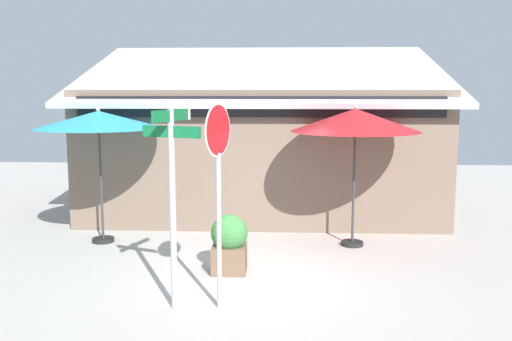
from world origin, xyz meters
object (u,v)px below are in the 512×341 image
(stop_sign, at_px, (218,169))
(patio_umbrella_crimson_center, at_px, (355,121))
(sidewalk_planter, at_px, (229,243))
(street_sign_post, at_px, (172,186))
(patio_umbrella_teal_left, at_px, (99,121))

(stop_sign, bearing_deg, patio_umbrella_crimson_center, 55.55)
(patio_umbrella_crimson_center, bearing_deg, stop_sign, -124.45)
(patio_umbrella_crimson_center, bearing_deg, sidewalk_planter, -142.77)
(street_sign_post, relative_size, sidewalk_planter, 2.85)
(stop_sign, bearing_deg, sidewalk_planter, 90.33)
(patio_umbrella_teal_left, relative_size, sidewalk_planter, 2.74)
(patio_umbrella_teal_left, height_order, patio_umbrella_crimson_center, patio_umbrella_crimson_center)
(stop_sign, distance_m, sidewalk_planter, 2.18)
(street_sign_post, relative_size, patio_umbrella_crimson_center, 1.02)
(patio_umbrella_crimson_center, height_order, sidewalk_planter, patio_umbrella_crimson_center)
(street_sign_post, xyz_separation_m, patio_umbrella_crimson_center, (2.91, 3.35, 0.72))
(stop_sign, xyz_separation_m, patio_umbrella_teal_left, (-2.76, 3.34, 0.46))
(stop_sign, height_order, sidewalk_planter, stop_sign)
(sidewalk_planter, bearing_deg, stop_sign, -89.67)
(street_sign_post, distance_m, patio_umbrella_crimson_center, 4.50)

